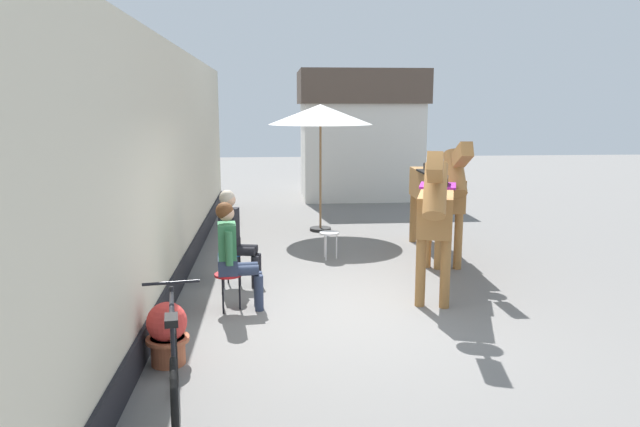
% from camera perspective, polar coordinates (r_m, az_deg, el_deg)
% --- Properties ---
extents(ground_plane, '(40.00, 40.00, 0.00)m').
position_cam_1_polar(ground_plane, '(10.47, 1.39, -3.87)').
color(ground_plane, slate).
extents(pub_facade_wall, '(0.34, 14.00, 3.40)m').
position_cam_1_polar(pub_facade_wall, '(8.78, -14.31, 3.28)').
color(pub_facade_wall, beige).
rests_on(pub_facade_wall, ground_plane).
extents(distant_cottage, '(3.40, 2.60, 3.50)m').
position_cam_1_polar(distant_cottage, '(16.88, 3.82, 7.68)').
color(distant_cottage, silver).
rests_on(distant_cottage, ground_plane).
extents(seated_visitor_near, '(0.61, 0.49, 1.39)m').
position_cam_1_polar(seated_visitor_near, '(7.54, -8.35, -3.50)').
color(seated_visitor_near, red).
rests_on(seated_visitor_near, ground_plane).
extents(seated_visitor_far, '(0.61, 0.48, 1.39)m').
position_cam_1_polar(seated_visitor_far, '(8.56, -8.22, -1.84)').
color(seated_visitor_far, '#194C99').
rests_on(seated_visitor_far, ground_plane).
extents(saddled_horse_near, '(1.16, 2.90, 2.06)m').
position_cam_1_polar(saddled_horse_near, '(8.47, 11.08, 0.57)').
color(saddled_horse_near, '#9E6B38').
rests_on(saddled_horse_near, ground_plane).
extents(saddled_horse_far, '(0.52, 3.00, 2.06)m').
position_cam_1_polar(saddled_horse_far, '(10.32, 11.08, 2.29)').
color(saddled_horse_far, '#9E6B38').
rests_on(saddled_horse_far, ground_plane).
extents(flower_planter_near, '(0.43, 0.43, 0.64)m').
position_cam_1_polar(flower_planter_near, '(6.25, -14.36, -10.91)').
color(flower_planter_near, '#A85638').
rests_on(flower_planter_near, ground_plane).
extents(leaning_bicycle, '(0.50, 1.75, 1.02)m').
position_cam_1_polar(leaning_bicycle, '(5.27, -13.73, -14.24)').
color(leaning_bicycle, black).
rests_on(leaning_bicycle, ground_plane).
extents(cafe_parasol, '(2.10, 2.10, 2.58)m').
position_cam_1_polar(cafe_parasol, '(12.13, 0.04, 9.35)').
color(cafe_parasol, black).
rests_on(cafe_parasol, ground_plane).
extents(spare_stool_white, '(0.32, 0.32, 0.46)m').
position_cam_1_polar(spare_stool_white, '(10.05, 0.88, -2.13)').
color(spare_stool_white, white).
rests_on(spare_stool_white, ground_plane).
extents(satchel_bag, '(0.12, 0.28, 0.20)m').
position_cam_1_polar(satchel_bag, '(9.90, -8.03, -4.20)').
color(satchel_bag, black).
rests_on(satchel_bag, ground_plane).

